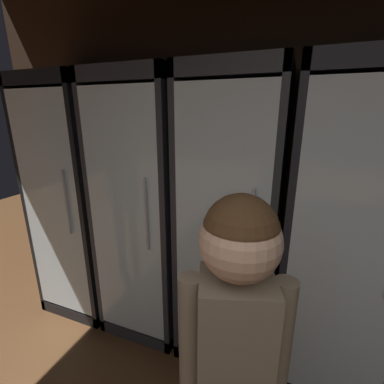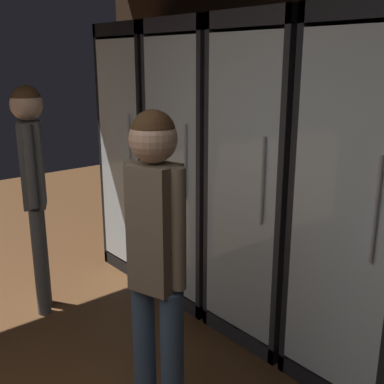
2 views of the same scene
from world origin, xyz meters
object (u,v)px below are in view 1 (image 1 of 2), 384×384
Objects in this scene: cooler_left at (150,210)px; cooler_center at (232,222)px; cooler_far_left at (84,201)px; cooler_right at (338,239)px.

cooler_left is 1.00× the size of cooler_center.
cooler_far_left is 1.00× the size of cooler_center.
cooler_far_left is at bearing -179.96° from cooler_left.
cooler_left is 1.36m from cooler_right.
cooler_far_left and cooler_right have the same top height.
cooler_far_left is 1.36m from cooler_center.
cooler_right is (1.36, -0.00, -0.01)m from cooler_left.
cooler_left is at bearing 0.04° from cooler_far_left.
cooler_far_left is 0.68m from cooler_left.
cooler_far_left is 1.00× the size of cooler_left.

